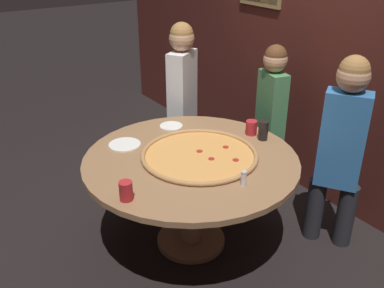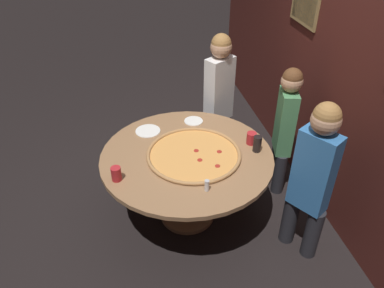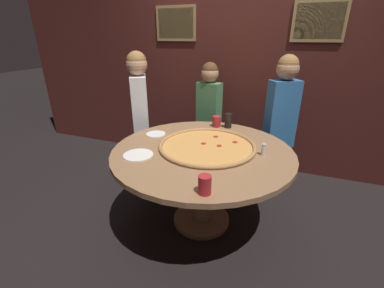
% 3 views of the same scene
% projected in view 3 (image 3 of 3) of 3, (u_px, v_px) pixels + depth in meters
% --- Properties ---
extents(ground_plane, '(24.00, 24.00, 0.00)m').
position_uv_depth(ground_plane, '(201.00, 220.00, 2.43)').
color(ground_plane, black).
extents(back_wall, '(6.40, 0.08, 2.60)m').
position_uv_depth(back_wall, '(239.00, 63.00, 3.09)').
color(back_wall, '#4C1E19').
rests_on(back_wall, ground_plane).
extents(dining_table, '(1.51, 1.51, 0.74)m').
position_uv_depth(dining_table, '(202.00, 164.00, 2.20)').
color(dining_table, '#936B47').
rests_on(dining_table, ground_plane).
extents(giant_pizza, '(0.83, 0.83, 0.03)m').
position_uv_depth(giant_pizza, '(207.00, 146.00, 2.18)').
color(giant_pizza, '#E0994C').
rests_on(giant_pizza, dining_table).
extents(drink_cup_by_shaker, '(0.08, 0.08, 0.12)m').
position_uv_depth(drink_cup_by_shaker, '(205.00, 185.00, 1.52)').
color(drink_cup_by_shaker, '#B22328').
rests_on(drink_cup_by_shaker, dining_table).
extents(drink_cup_front_edge, '(0.09, 0.09, 0.11)m').
position_uv_depth(drink_cup_front_edge, '(217.00, 121.00, 2.66)').
color(drink_cup_front_edge, '#B22328').
rests_on(drink_cup_front_edge, dining_table).
extents(drink_cup_far_right, '(0.07, 0.07, 0.15)m').
position_uv_depth(drink_cup_far_right, '(228.00, 121.00, 2.62)').
color(drink_cup_far_right, black).
rests_on(drink_cup_far_right, dining_table).
extents(white_plate_near_front, '(0.24, 0.24, 0.01)m').
position_uv_depth(white_plate_near_front, '(138.00, 155.00, 2.03)').
color(white_plate_near_front, white).
rests_on(white_plate_near_front, dining_table).
extents(white_plate_beside_cup, '(0.18, 0.18, 0.01)m').
position_uv_depth(white_plate_beside_cup, '(156.00, 134.00, 2.46)').
color(white_plate_beside_cup, white).
rests_on(white_plate_beside_cup, dining_table).
extents(condiment_shaker, '(0.04, 0.04, 0.10)m').
position_uv_depth(condiment_shaker, '(263.00, 150.00, 2.02)').
color(condiment_shaker, silver).
rests_on(condiment_shaker, dining_table).
extents(diner_far_right, '(0.35, 0.21, 1.34)m').
position_uv_depth(diner_far_right, '(209.00, 112.00, 3.10)').
color(diner_far_right, '#232328').
rests_on(diner_far_right, ground_plane).
extents(diner_side_left, '(0.38, 0.31, 1.45)m').
position_uv_depth(diner_side_left, '(281.00, 117.00, 2.69)').
color(diner_side_left, '#232328').
rests_on(diner_side_left, ground_plane).
extents(diner_centre_back, '(0.30, 0.38, 1.47)m').
position_uv_depth(diner_centre_back, '(140.00, 111.00, 2.86)').
color(diner_centre_back, '#232328').
rests_on(diner_centre_back, ground_plane).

